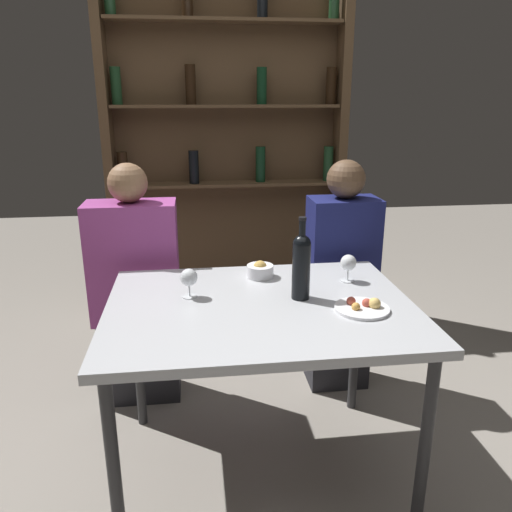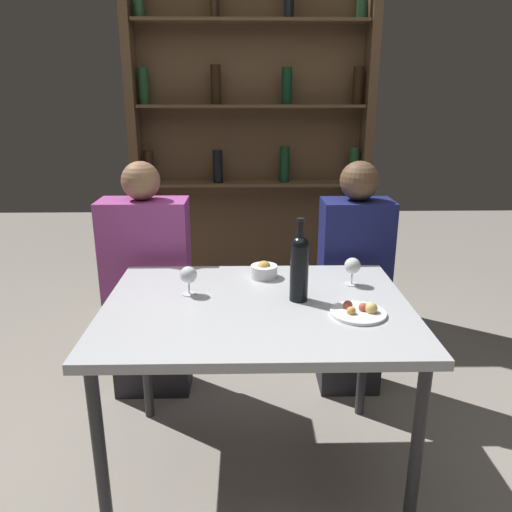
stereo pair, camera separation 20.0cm
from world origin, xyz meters
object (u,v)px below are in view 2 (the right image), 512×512
at_px(food_plate_0, 360,311).
at_px(wine_bottle, 299,265).
at_px(wine_glass_1, 188,276).
at_px(snack_bowl, 264,271).
at_px(seated_person_left, 149,290).
at_px(seated_person_right, 353,287).
at_px(wine_glass_0, 352,267).

bearing_deg(food_plate_0, wine_bottle, 146.27).
relative_size(wine_glass_1, food_plate_0, 0.58).
height_order(wine_glass_1, snack_bowl, wine_glass_1).
bearing_deg(wine_bottle, seated_person_left, 139.64).
distance_m(wine_bottle, wine_glass_1, 0.44).
height_order(food_plate_0, seated_person_right, seated_person_right).
xyz_separation_m(wine_glass_0, wine_glass_1, (-0.68, -0.09, -0.00)).
relative_size(snack_bowl, seated_person_right, 0.09).
relative_size(wine_glass_1, seated_person_left, 0.10).
bearing_deg(wine_glass_0, seated_person_left, 155.05).
relative_size(wine_glass_0, seated_person_left, 0.10).
bearing_deg(wine_bottle, food_plate_0, -33.73).
bearing_deg(seated_person_right, snack_bowl, -144.00).
xyz_separation_m(wine_glass_1, snack_bowl, (0.31, 0.19, -0.05)).
relative_size(wine_bottle, snack_bowl, 2.80).
bearing_deg(wine_glass_1, wine_bottle, -8.64).
height_order(wine_bottle, wine_glass_1, wine_bottle).
xyz_separation_m(seated_person_left, seated_person_right, (1.06, 0.00, 0.01)).
relative_size(snack_bowl, seated_person_left, 0.09).
bearing_deg(wine_glass_1, wine_glass_0, 7.98).
bearing_deg(seated_person_right, wine_glass_1, -145.58).
xyz_separation_m(food_plate_0, snack_bowl, (-0.34, 0.40, 0.02)).
xyz_separation_m(snack_bowl, seated_person_left, (-0.58, 0.35, -0.23)).
bearing_deg(wine_bottle, seated_person_right, 59.89).
height_order(wine_glass_0, seated_person_right, seated_person_right).
relative_size(seated_person_left, seated_person_right, 1.00).
bearing_deg(snack_bowl, seated_person_right, 36.00).
xyz_separation_m(wine_glass_0, seated_person_left, (-0.95, 0.44, -0.27)).
height_order(wine_bottle, seated_person_right, seated_person_right).
xyz_separation_m(wine_bottle, seated_person_left, (-0.71, 0.60, -0.34)).
height_order(wine_glass_0, food_plate_0, wine_glass_0).
distance_m(wine_bottle, wine_glass_0, 0.30).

